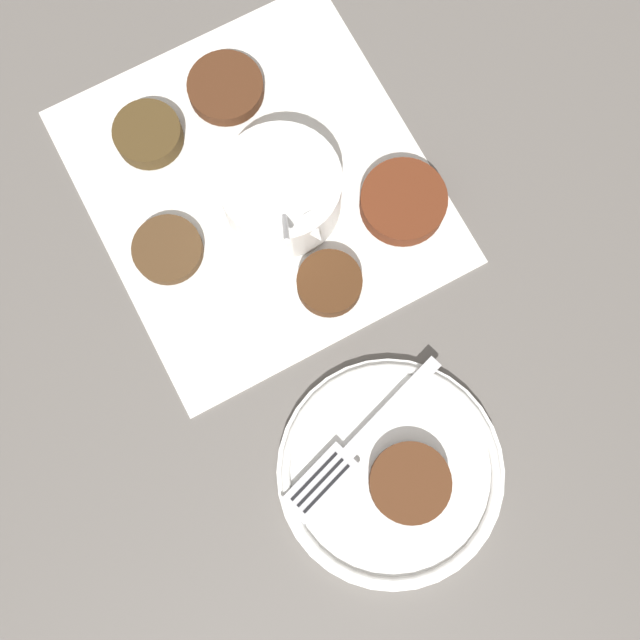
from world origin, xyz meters
The scene contains 11 objects.
ground_plane centered at (0.00, 0.00, 0.00)m, with size 4.00×4.00×0.00m, color #605B56.
napkin centered at (0.03, 0.00, 0.00)m, with size 0.36×0.34×0.00m.
sauce_bowl centered at (0.06, 0.01, 0.03)m, with size 0.12×0.11×0.10m.
fritter_0 centered at (-0.07, -0.06, 0.01)m, with size 0.06×0.06×0.02m.
fritter_1 centered at (0.04, -0.10, 0.01)m, with size 0.06×0.06×0.01m.
fritter_2 centered at (0.15, 0.00, 0.01)m, with size 0.06×0.06×0.02m.
fritter_3 centered at (-0.07, 0.03, 0.01)m, with size 0.07×0.07×0.02m.
fritter_4 centered at (0.12, 0.10, 0.01)m, with size 0.08×0.08×0.02m.
serving_plate centered at (0.31, -0.05, 0.01)m, with size 0.19×0.19×0.02m.
fritter_on_plate centered at (0.33, -0.04, 0.02)m, with size 0.07×0.07×0.01m.
fork centered at (0.28, -0.07, 0.02)m, with size 0.06×0.18×0.00m.
Camera 1 is at (0.28, -0.10, 0.66)m, focal length 42.00 mm.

